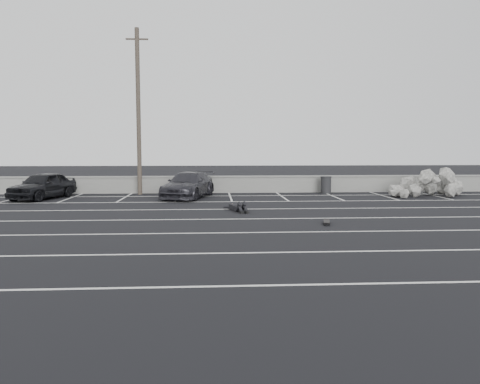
{
  "coord_description": "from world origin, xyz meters",
  "views": [
    {
      "loc": [
        -0.06,
        -15.26,
        2.8
      ],
      "look_at": [
        1.09,
        3.79,
        1.0
      ],
      "focal_mm": 35.0,
      "sensor_mm": 36.0,
      "label": 1
    }
  ],
  "objects": [
    {
      "name": "stall_lines",
      "position": [
        -0.08,
        4.41,
        0.0
      ],
      "size": [
        36.0,
        20.05,
        0.01
      ],
      "color": "silver",
      "rests_on": "ground"
    },
    {
      "name": "seawall",
      "position": [
        0.0,
        14.0,
        0.55
      ],
      "size": [
        50.0,
        0.45,
        1.06
      ],
      "color": "gray",
      "rests_on": "ground"
    },
    {
      "name": "person",
      "position": [
        1.02,
        5.66,
        0.25
      ],
      "size": [
        2.17,
        2.93,
        0.49
      ],
      "primitive_type": null,
      "rotation": [
        0.0,
        0.0,
        0.26
      ],
      "color": "black",
      "rests_on": "ground"
    },
    {
      "name": "ground",
      "position": [
        0.0,
        0.0,
        0.0
      ],
      "size": [
        120.0,
        120.0,
        0.0
      ],
      "primitive_type": "plane",
      "color": "black",
      "rests_on": "ground"
    },
    {
      "name": "car_right",
      "position": [
        -1.39,
        11.12,
        0.73
      ],
      "size": [
        3.29,
        5.36,
        1.45
      ],
      "primitive_type": "imported",
      "rotation": [
        0.0,
        0.0,
        -0.27
      ],
      "color": "#25242A",
      "rests_on": "ground"
    },
    {
      "name": "trash_bin",
      "position": [
        6.99,
        13.16,
        0.54
      ],
      "size": [
        0.86,
        0.86,
        1.05
      ],
      "rotation": [
        0.0,
        0.0,
        0.29
      ],
      "color": "#232325",
      "rests_on": "ground"
    },
    {
      "name": "riprap_pile",
      "position": [
        12.91,
        11.71,
        0.43
      ],
      "size": [
        4.88,
        3.12,
        1.16
      ],
      "color": "#AAA79F",
      "rests_on": "ground"
    },
    {
      "name": "skateboard",
      "position": [
        4.17,
        1.59,
        0.08
      ],
      "size": [
        0.41,
        0.87,
        0.1
      ],
      "rotation": [
        0.0,
        0.0,
        -0.24
      ],
      "color": "black",
      "rests_on": "ground"
    },
    {
      "name": "car_left",
      "position": [
        -9.36,
        10.99,
        0.75
      ],
      "size": [
        3.0,
        4.71,
        1.49
      ],
      "primitive_type": "imported",
      "rotation": [
        0.0,
        0.0,
        -0.3
      ],
      "color": "black",
      "rests_on": "ground"
    },
    {
      "name": "utility_pole",
      "position": [
        -4.4,
        13.2,
        4.98
      ],
      "size": [
        1.31,
        0.26,
        9.83
      ],
      "color": "#4C4238",
      "rests_on": "ground"
    }
  ]
}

